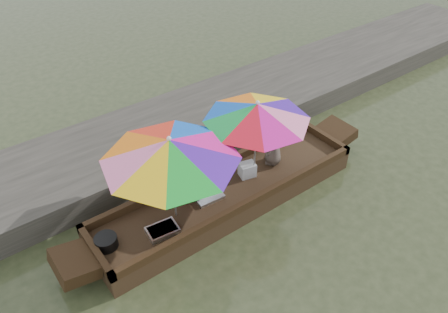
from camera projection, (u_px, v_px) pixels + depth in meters
water at (227, 203)px, 7.79m from camera, size 80.00×80.00×0.00m
dock at (163, 135)px, 9.03m from camera, size 22.00×2.20×0.50m
boat_hull at (227, 196)px, 7.68m from camera, size 4.95×1.20×0.35m
cooking_pot at (106, 242)px, 6.51m from camera, size 0.34×0.34×0.18m
tray_crayfish at (163, 230)px, 6.75m from camera, size 0.51×0.38×0.09m
tray_scallop at (208, 196)px, 7.38m from camera, size 0.50×0.36×0.06m
charcoal_grill at (191, 192)px, 7.40m from camera, size 0.33×0.33×0.15m
supply_bag at (247, 170)px, 7.78m from camera, size 0.33×0.28×0.26m
vendor at (274, 141)px, 7.87m from camera, size 0.57×0.55×0.98m
umbrella_bow at (173, 179)px, 6.60m from camera, size 2.43×2.43×1.55m
umbrella_stern at (256, 141)px, 7.38m from camera, size 2.12×2.12×1.55m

